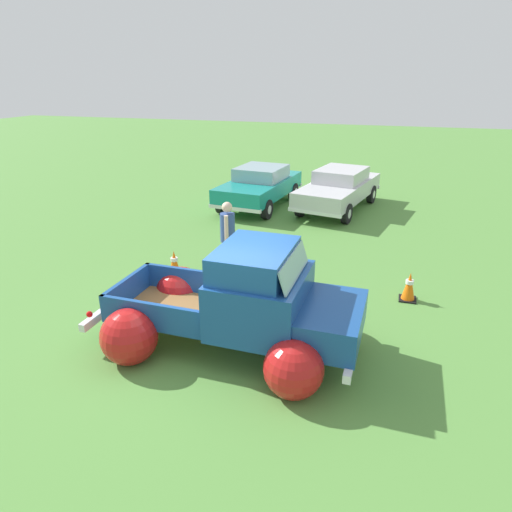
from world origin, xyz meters
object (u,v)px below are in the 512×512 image
lane_cone_1 (409,287)px  vintage_pickup_truck (246,310)px  spectator_0 (228,235)px  show_car_0 (260,185)px  lane_cone_0 (174,264)px  show_car_1 (339,188)px

lane_cone_1 → vintage_pickup_truck: bearing=-134.3°
spectator_0 → lane_cone_1: size_ratio=2.89×
show_car_0 → lane_cone_0: size_ratio=6.98×
lane_cone_0 → lane_cone_1: 5.34m
vintage_pickup_truck → lane_cone_0: bearing=138.0°
vintage_pickup_truck → spectator_0: 3.14m
spectator_0 → lane_cone_1: (4.09, -0.03, -0.74)m
spectator_0 → lane_cone_1: 4.16m
show_car_0 → lane_cone_0: (-0.15, -6.55, -0.47)m
vintage_pickup_truck → lane_cone_1: bearing=46.8°
vintage_pickup_truck → spectator_0: vintage_pickup_truck is taller
show_car_0 → spectator_0: bearing=16.2°
show_car_1 → spectator_0: bearing=-2.8°
vintage_pickup_truck → lane_cone_0: size_ratio=7.40×
spectator_0 → vintage_pickup_truck: bearing=102.2°
lane_cone_1 → lane_cone_0: bearing=-176.5°
show_car_0 → show_car_1: 2.82m
vintage_pickup_truck → spectator_0: (-1.38, 2.81, 0.29)m
spectator_0 → lane_cone_0: bearing=2.1°
vintage_pickup_truck → show_car_1: vintage_pickup_truck is taller
lane_cone_0 → lane_cone_1: same height
lane_cone_0 → lane_cone_1: size_ratio=1.00×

